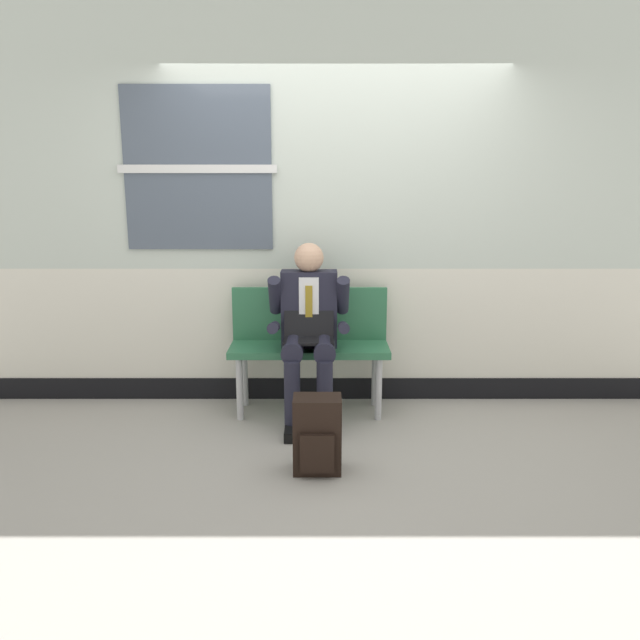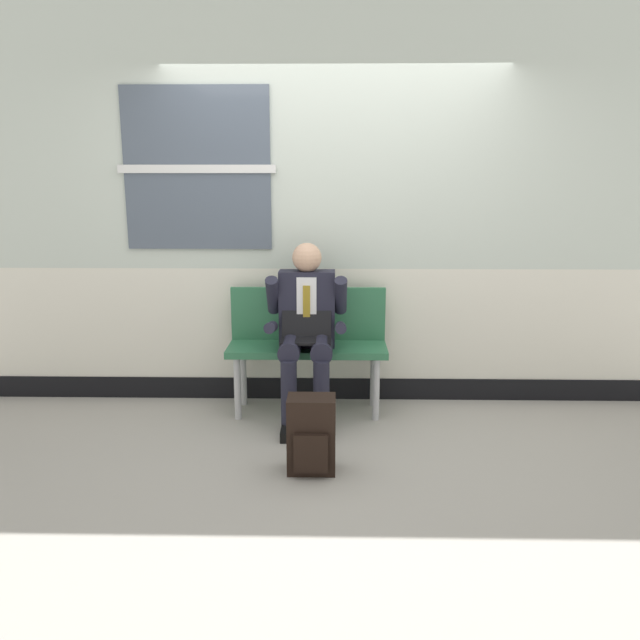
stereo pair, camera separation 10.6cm
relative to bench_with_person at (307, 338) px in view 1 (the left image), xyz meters
The scene contains 5 objects.
ground_plane 0.68m from the bench_with_person, 61.20° to the right, with size 18.00×18.00×0.00m, color #9E9991.
station_wall 1.08m from the bench_with_person, 56.95° to the left, with size 5.73×0.16×3.18m.
bench_with_person is the anchor object (origin of this frame).
person_seated 0.24m from the bench_with_person, 90.00° to the right, with size 0.57×0.70×1.26m.
backpack 1.10m from the bench_with_person, 86.61° to the right, with size 0.28×0.23×0.46m.
Camera 1 is at (-0.12, -4.19, 1.72)m, focal length 35.61 mm.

